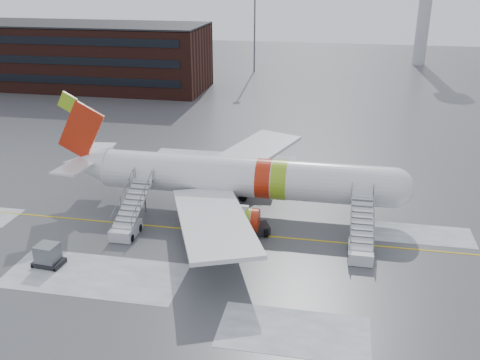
% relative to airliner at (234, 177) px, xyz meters
% --- Properties ---
extents(ground, '(260.00, 260.00, 0.00)m').
position_rel_airliner_xyz_m(ground, '(-2.35, -4.05, -3.42)').
color(ground, '#494C4F').
rests_on(ground, ground).
extents(airliner, '(35.03, 32.97, 11.18)m').
position_rel_airliner_xyz_m(airliner, '(0.00, 0.00, 0.00)').
color(airliner, white).
rests_on(airliner, ground).
extents(airstair_fwd, '(2.05, 7.70, 3.48)m').
position_rel_airliner_xyz_m(airstair_fwd, '(12.13, -6.54, -2.35)').
color(airstair_fwd, silver).
rests_on(airstair_fwd, ground).
extents(airstair_aft, '(2.05, 7.70, 3.48)m').
position_rel_airliner_xyz_m(airstair_aft, '(-8.45, -6.54, -2.35)').
color(airstair_aft, '#B5B8BD').
rests_on(airstair_aft, ground).
extents(pushback_tug, '(3.43, 3.08, 1.73)m').
position_rel_airliner_xyz_m(pushback_tug, '(2.42, -4.98, -2.65)').
color(pushback_tug, black).
rests_on(pushback_tug, ground).
extents(uld_container, '(2.39, 1.83, 1.85)m').
position_rel_airliner_xyz_m(uld_container, '(-12.61, -13.29, -2.55)').
color(uld_container, black).
rests_on(uld_container, ground).
extents(terminal_building, '(62.00, 16.11, 12.30)m').
position_rel_airliner_xyz_m(terminal_building, '(-47.35, 50.94, 2.78)').
color(terminal_building, '#3F1E16').
rests_on(terminal_building, ground).
extents(light_mast_far_n, '(1.20, 1.20, 24.25)m').
position_rel_airliner_xyz_m(light_mast_far_n, '(-10.35, 73.95, 10.42)').
color(light_mast_far_n, '#595B60').
rests_on(light_mast_far_n, ground).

